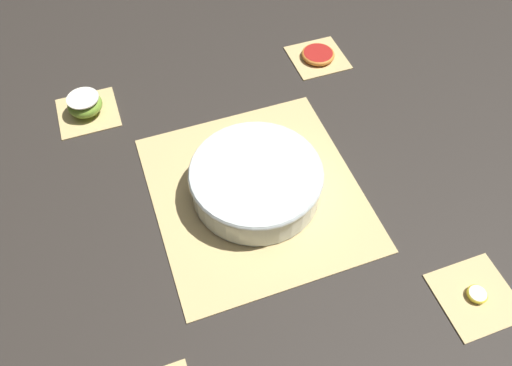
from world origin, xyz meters
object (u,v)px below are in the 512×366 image
Objects in this scene: fruit_salad_bowl at (256,179)px; banana_coin_single at (477,294)px; apple_half at (85,104)px; grapefruit_slice at (318,54)px.

banana_coin_single is at bearing -139.93° from fruit_salad_bowl.
banana_coin_single is (-0.69, -0.58, -0.02)m from apple_half.
fruit_salad_bowl is 7.20× the size of banana_coin_single.
fruit_salad_bowl is at bearing -139.86° from apple_half.
fruit_salad_bowl is 3.39× the size of apple_half.
grapefruit_slice reaches higher than banana_coin_single.
grapefruit_slice is at bearing -40.18° from fruit_salad_bowl.
fruit_salad_bowl reaches higher than apple_half.
fruit_salad_bowl is at bearing 139.82° from grapefruit_slice.
apple_half is at bearing 40.10° from banana_coin_single.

